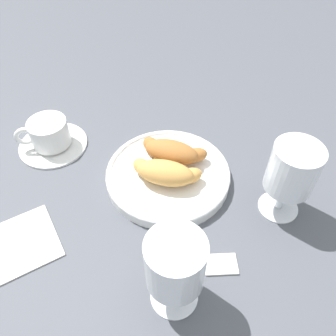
# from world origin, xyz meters

# --- Properties ---
(ground_plane) EXTENTS (2.20, 2.20, 0.00)m
(ground_plane) POSITION_xyz_m (0.00, 0.00, 0.00)
(ground_plane) COLOR #4C4F56
(pastry_plate) EXTENTS (0.23, 0.23, 0.02)m
(pastry_plate) POSITION_xyz_m (0.02, 0.02, 0.01)
(pastry_plate) COLOR white
(pastry_plate) RESTS_ON ground_plane
(croissant_large) EXTENTS (0.13, 0.09, 0.04)m
(croissant_large) POSITION_xyz_m (0.03, -0.00, 0.04)
(croissant_large) COLOR #D6994C
(croissant_large) RESTS_ON pastry_plate
(croissant_small) EXTENTS (0.13, 0.09, 0.04)m
(croissant_small) POSITION_xyz_m (0.01, 0.05, 0.04)
(croissant_small) COLOR #AD6B33
(croissant_small) RESTS_ON pastry_plate
(coffee_cup_near) EXTENTS (0.14, 0.14, 0.06)m
(coffee_cup_near) POSITION_xyz_m (-0.23, -0.04, 0.03)
(coffee_cup_near) COLOR white
(coffee_cup_near) RESTS_ON ground_plane
(juice_glass_left) EXTENTS (0.08, 0.08, 0.14)m
(juice_glass_left) POSITION_xyz_m (0.21, 0.08, 0.09)
(juice_glass_left) COLOR white
(juice_glass_left) RESTS_ON ground_plane
(juice_glass_right) EXTENTS (0.08, 0.08, 0.14)m
(juice_glass_right) POSITION_xyz_m (0.15, -0.15, 0.09)
(juice_glass_right) COLOR white
(juice_glass_right) RESTS_ON ground_plane
(sugar_packet) EXTENTS (0.06, 0.06, 0.01)m
(sugar_packet) POSITION_xyz_m (0.18, -0.07, 0.00)
(sugar_packet) COLOR white
(sugar_packet) RESTS_ON ground_plane
(folded_napkin) EXTENTS (0.15, 0.15, 0.01)m
(folded_napkin) POSITION_xyz_m (-0.10, -0.22, 0.00)
(folded_napkin) COLOR silver
(folded_napkin) RESTS_ON ground_plane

